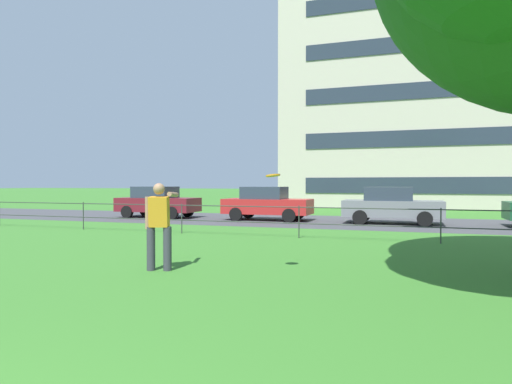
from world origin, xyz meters
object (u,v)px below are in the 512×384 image
object	(u,v)px
frisbee	(273,175)
car_maroon_left	(157,202)
person_thrower	(159,223)
apartment_building_background	(462,100)
car_grey_far_left	(391,205)
car_red_right	(267,203)

from	to	relation	value
frisbee	car_maroon_left	distance (m)	14.64
person_thrower	car_maroon_left	size ratio (longest dim) A/B	0.42
frisbee	apartment_building_background	xyz separation A→B (m)	(6.71, 28.95, 6.26)
person_thrower	car_maroon_left	distance (m)	13.68
person_thrower	car_grey_far_left	bearing A→B (deg)	70.89
car_red_right	apartment_building_background	bearing A→B (deg)	59.52
frisbee	car_grey_far_left	xyz separation A→B (m)	(1.88, 11.28, -1.04)
person_thrower	car_red_right	world-z (taller)	person_thrower
person_thrower	car_grey_far_left	xyz separation A→B (m)	(4.05, 11.68, -0.13)
frisbee	car_grey_far_left	size ratio (longest dim) A/B	0.09
car_grey_far_left	apartment_building_background	size ratio (longest dim) A/B	0.15
car_grey_far_left	frisbee	bearing A→B (deg)	-99.49
frisbee	car_grey_far_left	bearing A→B (deg)	80.51
car_grey_far_left	apartment_building_background	bearing A→B (deg)	74.73
person_thrower	car_maroon_left	bearing A→B (deg)	121.36
apartment_building_background	frisbee	bearing A→B (deg)	-103.05
car_grey_far_left	apartment_building_background	world-z (taller)	apartment_building_background
frisbee	apartment_building_background	size ratio (longest dim) A/B	0.01
person_thrower	car_red_right	distance (m)	11.91
frisbee	car_grey_far_left	world-z (taller)	frisbee
person_thrower	frisbee	world-z (taller)	frisbee
car_red_right	apartment_building_background	size ratio (longest dim) A/B	0.15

